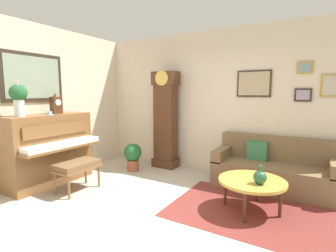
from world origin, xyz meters
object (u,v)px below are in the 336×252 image
object	(u,v)px
couch	(273,169)
teacup	(50,114)
piano	(48,149)
mantel_clock	(56,104)
coffee_table	(252,182)
potted_plant	(133,155)
grandfather_clock	(166,122)
piano_bench	(77,166)
flower_vase	(18,96)
green_jug	(260,177)

from	to	relation	value
couch	teacup	distance (m)	3.86
piano	mantel_clock	bearing A→B (deg)	89.33
coffee_table	potted_plant	world-z (taller)	potted_plant
mantel_clock	teacup	bearing A→B (deg)	-57.04
grandfather_clock	couch	distance (m)	2.28
piano	mantel_clock	xyz separation A→B (m)	(0.00, 0.20, 0.77)
grandfather_clock	piano_bench	bearing A→B (deg)	-105.64
piano_bench	grandfather_clock	world-z (taller)	grandfather_clock
piano	piano_bench	bearing A→B (deg)	0.44
flower_vase	potted_plant	distance (m)	2.28
piano_bench	grandfather_clock	bearing A→B (deg)	74.36
couch	piano	bearing A→B (deg)	-152.67
piano_bench	mantel_clock	distance (m)	1.24
piano_bench	grandfather_clock	xyz separation A→B (m)	(0.53, 1.88, 0.56)
mantel_clock	flower_vase	xyz separation A→B (m)	(-0.00, -0.65, 0.14)
couch	potted_plant	xyz separation A→B (m)	(-2.62, -0.47, 0.01)
grandfather_clock	green_jug	xyz separation A→B (m)	(2.18, -1.29, -0.44)
mantel_clock	green_jug	bearing A→B (deg)	6.61
piano_bench	grandfather_clock	distance (m)	2.03
piano	flower_vase	size ratio (longest dim) A/B	2.48
piano	couch	size ratio (longest dim) A/B	0.76
grandfather_clock	piano	bearing A→B (deg)	-123.68
couch	mantel_clock	xyz separation A→B (m)	(-3.44, -1.57, 1.07)
mantel_clock	teacup	world-z (taller)	mantel_clock
piano_bench	teacup	xyz separation A→B (m)	(-0.57, -0.04, 0.83)
piano	green_jug	distance (m)	3.49
coffee_table	green_jug	bearing A→B (deg)	-44.12
potted_plant	coffee_table	bearing A→B (deg)	-13.39
piano	flower_vase	xyz separation A→B (m)	(0.00, -0.44, 0.92)
piano	potted_plant	distance (m)	1.57
couch	flower_vase	world-z (taller)	flower_vase
couch	green_jug	size ratio (longest dim) A/B	7.92
piano	teacup	world-z (taller)	teacup
piano	piano_bench	size ratio (longest dim) A/B	2.06
coffee_table	teacup	size ratio (longest dim) A/B	7.59
piano_bench	couch	bearing A→B (deg)	33.19
piano_bench	couch	xyz separation A→B (m)	(2.71, 1.77, -0.09)
teacup	potted_plant	xyz separation A→B (m)	(0.66, 1.35, -0.92)
teacup	green_jug	xyz separation A→B (m)	(3.28, 0.64, -0.72)
coffee_table	green_jug	xyz separation A→B (m)	(0.12, -0.12, 0.12)
mantel_clock	grandfather_clock	bearing A→B (deg)	53.31
flower_vase	teacup	xyz separation A→B (m)	(0.16, 0.41, -0.29)
piano	piano_bench	world-z (taller)	piano
couch	flower_vase	xyz separation A→B (m)	(-3.44, -2.22, 1.22)
piano	couch	xyz separation A→B (m)	(3.44, 1.78, -0.30)
piano	mantel_clock	world-z (taller)	mantel_clock
couch	mantel_clock	world-z (taller)	mantel_clock
green_jug	teacup	bearing A→B (deg)	-169.02
grandfather_clock	couch	xyz separation A→B (m)	(2.18, -0.11, -0.65)
mantel_clock	teacup	size ratio (longest dim) A/B	3.28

